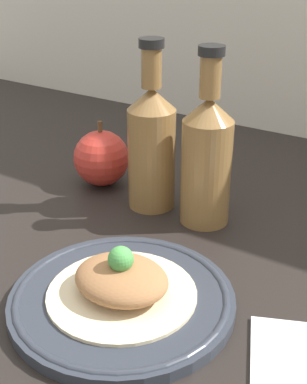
% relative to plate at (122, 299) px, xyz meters
% --- Properties ---
extents(ground_plane, '(1.80, 1.10, 0.04)m').
position_rel_plate_xyz_m(ground_plane, '(-0.05, 0.09, -0.03)').
color(ground_plane, black).
extents(plate, '(0.24, 0.24, 0.02)m').
position_rel_plate_xyz_m(plate, '(0.00, 0.00, 0.00)').
color(plate, '#2D333D').
rests_on(plate, ground_plane).
extents(plated_food, '(0.16, 0.16, 0.06)m').
position_rel_plate_xyz_m(plated_food, '(0.00, 0.00, 0.02)').
color(plated_food, beige).
rests_on(plated_food, plate).
extents(cider_bottle_left, '(0.07, 0.07, 0.24)m').
position_rel_plate_xyz_m(cider_bottle_left, '(-0.10, 0.21, 0.09)').
color(cider_bottle_left, olive).
rests_on(cider_bottle_left, ground_plane).
extents(cider_bottle_right, '(0.07, 0.07, 0.24)m').
position_rel_plate_xyz_m(cider_bottle_right, '(-0.01, 0.21, 0.09)').
color(cider_bottle_right, olive).
rests_on(cider_bottle_right, ground_plane).
extents(apple, '(0.09, 0.09, 0.10)m').
position_rel_plate_xyz_m(apple, '(-0.21, 0.23, 0.04)').
color(apple, red).
rests_on(apple, ground_plane).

